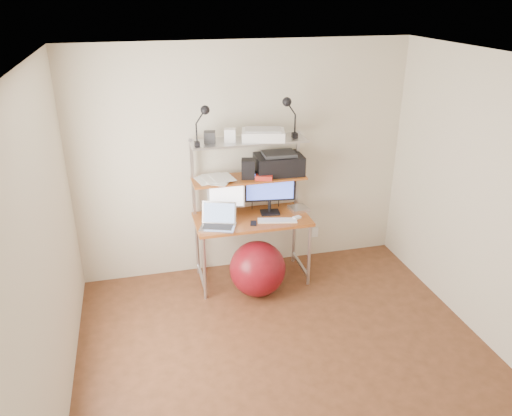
{
  "coord_description": "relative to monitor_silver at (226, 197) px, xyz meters",
  "views": [
    {
      "loc": [
        -1.11,
        -3.17,
        2.96
      ],
      "look_at": [
        -0.03,
        1.15,
        0.98
      ],
      "focal_mm": 35.0,
      "sensor_mm": 36.0,
      "label": 1
    }
  ],
  "objects": [
    {
      "name": "exercise_ball",
      "position": [
        0.24,
        -0.38,
        -0.68
      ],
      "size": [
        0.58,
        0.58,
        0.58
      ],
      "primitive_type": "sphere",
      "color": "maroon",
      "rests_on": "floor"
    },
    {
      "name": "laptop",
      "position": [
        -0.12,
        -0.2,
        -0.18
      ],
      "size": [
        0.42,
        0.38,
        0.31
      ],
      "rotation": [
        0.0,
        0.0,
        -0.35
      ],
      "color": "silver",
      "rests_on": "desktop"
    },
    {
      "name": "box_white",
      "position": [
        0.06,
        0.02,
        0.65
      ],
      "size": [
        0.13,
        0.12,
        0.13
      ],
      "primitive_type": "cube",
      "rotation": [
        0.0,
        0.0,
        -0.25
      ],
      "color": "white",
      "rests_on": "top_shelf"
    },
    {
      "name": "phone",
      "position": [
        0.23,
        -0.24,
        -0.22
      ],
      "size": [
        0.09,
        0.13,
        0.01
      ],
      "primitive_type": "cube",
      "rotation": [
        0.0,
        0.0,
        -0.25
      ],
      "color": "black",
      "rests_on": "desktop"
    },
    {
      "name": "keyboard",
      "position": [
        0.49,
        -0.23,
        -0.22
      ],
      "size": [
        0.42,
        0.2,
        0.01
      ],
      "primitive_type": "cube",
      "rotation": [
        0.0,
        0.0,
        -0.22
      ],
      "color": "white",
      "rests_on": "desktop"
    },
    {
      "name": "printer",
      "position": [
        0.58,
        0.07,
        0.29
      ],
      "size": [
        0.5,
        0.35,
        0.23
      ],
      "rotation": [
        0.0,
        0.0,
        -0.03
      ],
      "color": "black",
      "rests_on": "mid_shelf"
    },
    {
      "name": "monitor_silver",
      "position": [
        0.0,
        0.0,
        0.0
      ],
      "size": [
        0.39,
        0.17,
        0.43
      ],
      "rotation": [
        0.0,
        0.0,
        -0.22
      ],
      "color": "silver",
      "rests_on": "desktop"
    },
    {
      "name": "monitor_black",
      "position": [
        0.47,
        -0.0,
        0.05
      ],
      "size": [
        0.56,
        0.18,
        0.55
      ],
      "rotation": [
        0.0,
        0.0,
        -0.12
      ],
      "color": "black",
      "rests_on": "desktop"
    },
    {
      "name": "box_grey",
      "position": [
        -0.15,
        0.03,
        0.64
      ],
      "size": [
        0.13,
        0.13,
        0.11
      ],
      "primitive_type": "cube",
      "rotation": [
        0.0,
        0.0,
        -0.19
      ],
      "color": "#2F2F32",
      "rests_on": "top_shelf"
    },
    {
      "name": "mac_mini",
      "position": [
        0.79,
        -0.02,
        -0.21
      ],
      "size": [
        0.21,
        0.21,
        0.04
      ],
      "primitive_type": "cube",
      "rotation": [
        0.0,
        0.0,
        0.16
      ],
      "color": "silver",
      "rests_on": "desktop"
    },
    {
      "name": "clip_lamp_left",
      "position": [
        -0.21,
        -0.08,
        0.87
      ],
      "size": [
        0.16,
        0.09,
        0.4
      ],
      "color": "black",
      "rests_on": "top_shelf"
    },
    {
      "name": "paper_stack",
      "position": [
        -0.1,
        0.03,
        0.2
      ],
      "size": [
        0.41,
        0.41,
        0.03
      ],
      "color": "white",
      "rests_on": "mid_shelf"
    },
    {
      "name": "scanner",
      "position": [
        0.39,
        0.01,
        0.64
      ],
      "size": [
        0.48,
        0.37,
        0.11
      ],
      "rotation": [
        0.0,
        0.0,
        -0.24
      ],
      "color": "white",
      "rests_on": "top_shelf"
    },
    {
      "name": "mouse",
      "position": [
        0.7,
        -0.22,
        -0.22
      ],
      "size": [
        0.09,
        0.07,
        0.02
      ],
      "primitive_type": "cube",
      "rotation": [
        0.0,
        0.0,
        0.34
      ],
      "color": "white",
      "rests_on": "desktop"
    },
    {
      "name": "wall_outlet",
      "position": [
        1.1,
        0.25,
        -0.67
      ],
      "size": [
        0.08,
        0.01,
        0.12
      ],
      "primitive_type": "cube",
      "color": "white",
      "rests_on": "room"
    },
    {
      "name": "room",
      "position": [
        0.25,
        -1.54,
        0.28
      ],
      "size": [
        3.6,
        3.6,
        3.6
      ],
      "color": "brown",
      "rests_on": "ground"
    },
    {
      "name": "computer_desk",
      "position": [
        0.25,
        -0.04,
        -0.01
      ],
      "size": [
        1.2,
        0.6,
        1.57
      ],
      "color": "#A76320",
      "rests_on": "ground"
    },
    {
      "name": "clip_lamp_right",
      "position": [
        0.65,
        -0.01,
        0.89
      ],
      "size": [
        0.17,
        0.09,
        0.42
      ],
      "color": "black",
      "rests_on": "top_shelf"
    },
    {
      "name": "red_box",
      "position": [
        0.39,
        -0.07,
        0.21
      ],
      "size": [
        0.2,
        0.17,
        0.05
      ],
      "primitive_type": "cube",
      "rotation": [
        0.0,
        0.0,
        -0.35
      ],
      "color": "red",
      "rests_on": "mid_shelf"
    },
    {
      "name": "nas_cube",
      "position": [
        0.24,
        0.01,
        0.28
      ],
      "size": [
        0.16,
        0.16,
        0.2
      ],
      "primitive_type": "cube",
      "rotation": [
        0.0,
        0.0,
        -0.24
      ],
      "color": "black",
      "rests_on": "mid_shelf"
    }
  ]
}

